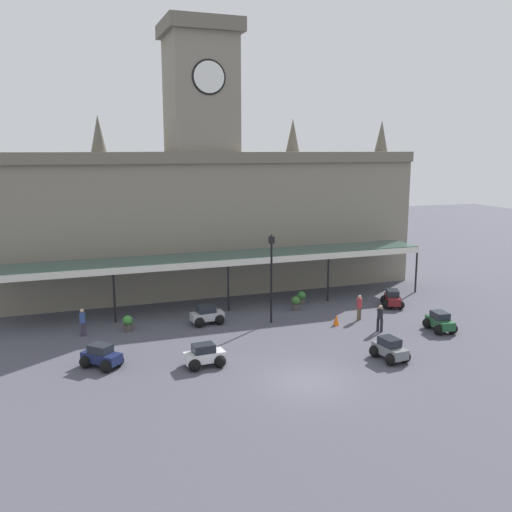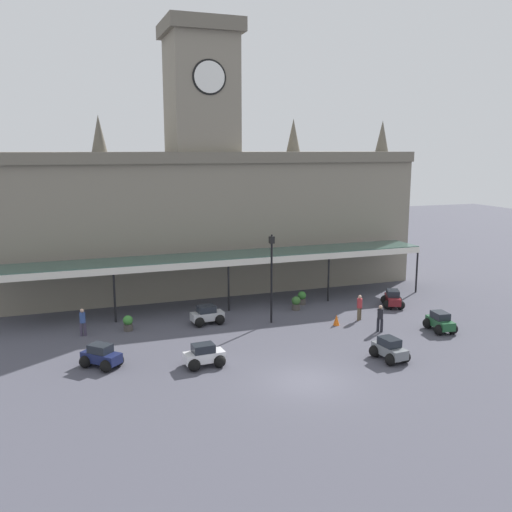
% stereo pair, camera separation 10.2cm
% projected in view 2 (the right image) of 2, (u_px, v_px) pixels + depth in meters
% --- Properties ---
extents(ground_plane, '(140.00, 140.00, 0.00)m').
position_uv_depth(ground_plane, '(306.00, 381.00, 26.85)').
color(ground_plane, '#484853').
extents(station_building, '(33.57, 6.27, 20.10)m').
position_uv_depth(station_building, '(203.00, 209.00, 43.51)').
color(station_building, gray).
rests_on(station_building, ground).
extents(entrance_canopy, '(30.51, 3.26, 3.66)m').
position_uv_depth(entrance_canopy, '(223.00, 257.00, 39.09)').
color(entrance_canopy, '#38564C').
rests_on(entrance_canopy, ground).
extents(car_silver_sedan, '(2.12, 1.64, 1.19)m').
position_uv_depth(car_silver_sedan, '(207.00, 316.00, 35.58)').
color(car_silver_sedan, '#B2B5BA').
rests_on(car_silver_sedan, ground).
extents(car_green_sedan, '(1.68, 2.14, 1.19)m').
position_uv_depth(car_green_sedan, '(440.00, 323.00, 34.19)').
color(car_green_sedan, '#1E512D').
rests_on(car_green_sedan, ground).
extents(car_navy_sedan, '(2.21, 2.22, 1.19)m').
position_uv_depth(car_navy_sedan, '(101.00, 357.00, 28.54)').
color(car_navy_sedan, '#19214C').
rests_on(car_navy_sedan, ground).
extents(car_grey_sedan, '(1.64, 2.12, 1.19)m').
position_uv_depth(car_grey_sedan, '(390.00, 351.00, 29.51)').
color(car_grey_sedan, slate).
rests_on(car_grey_sedan, ground).
extents(car_maroon_sedan, '(2.00, 2.23, 1.19)m').
position_uv_depth(car_maroon_sedan, '(393.00, 300.00, 39.50)').
color(car_maroon_sedan, maroon).
rests_on(car_maroon_sedan, ground).
extents(car_white_sedan, '(2.10, 1.60, 1.19)m').
position_uv_depth(car_white_sedan, '(204.00, 357.00, 28.62)').
color(car_white_sedan, silver).
rests_on(car_white_sedan, ground).
extents(pedestrian_near_entrance, '(0.34, 0.34, 1.67)m').
position_uv_depth(pedestrian_near_entrance, '(380.00, 317.00, 33.99)').
color(pedestrian_near_entrance, black).
rests_on(pedestrian_near_entrance, ground).
extents(pedestrian_beside_cars, '(0.36, 0.34, 1.67)m').
position_uv_depth(pedestrian_beside_cars, '(360.00, 307.00, 36.31)').
color(pedestrian_beside_cars, brown).
rests_on(pedestrian_beside_cars, ground).
extents(pedestrian_crossing_forecourt, '(0.39, 0.34, 1.67)m').
position_uv_depth(pedestrian_crossing_forecourt, '(83.00, 321.00, 33.22)').
color(pedestrian_crossing_forecourt, '#3F384C').
rests_on(pedestrian_crossing_forecourt, ground).
extents(victorian_lamppost, '(0.30, 0.30, 5.72)m').
position_uv_depth(victorian_lamppost, '(272.00, 269.00, 35.29)').
color(victorian_lamppost, black).
rests_on(victorian_lamppost, ground).
extents(traffic_cone, '(0.40, 0.40, 0.68)m').
position_uv_depth(traffic_cone, '(336.00, 320.00, 35.36)').
color(traffic_cone, orange).
rests_on(traffic_cone, ground).
extents(planter_by_canopy, '(0.60, 0.60, 0.96)m').
position_uv_depth(planter_by_canopy, '(128.00, 323.00, 34.27)').
color(planter_by_canopy, '#47423D').
rests_on(planter_by_canopy, ground).
extents(planter_forecourt_centre, '(0.60, 0.60, 0.96)m').
position_uv_depth(planter_forecourt_centre, '(296.00, 303.00, 38.70)').
color(planter_forecourt_centre, '#47423D').
rests_on(planter_forecourt_centre, ground).
extents(planter_near_kerb, '(0.60, 0.60, 0.96)m').
position_uv_depth(planter_near_kerb, '(302.00, 298.00, 40.10)').
color(planter_near_kerb, '#47423D').
rests_on(planter_near_kerb, ground).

